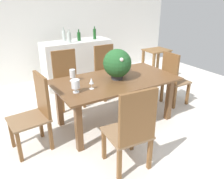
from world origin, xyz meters
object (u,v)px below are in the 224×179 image
chair_far_right (106,69)px  wine_bottle_tall (64,35)px  chair_foot_end (173,77)px  kitchen_counter (77,63)px  wine_bottle_clear (79,36)px  crystal_vase_center_near (73,75)px  chair_head_end (36,110)px  wine_glass (91,81)px  side_table (156,58)px  crystal_vase_left (123,65)px  wine_bottle_green (69,37)px  chair_far_left (67,76)px  dining_table (116,86)px  flower_centerpiece (117,64)px  chair_near_left (132,128)px  crystal_vase_right (76,84)px  wine_bottle_amber (95,34)px

chair_far_right → wine_bottle_tall: 1.22m
chair_foot_end → kitchen_counter: (-1.07, 1.84, -0.04)m
wine_bottle_clear → wine_bottle_tall: bearing=148.0°
chair_far_right → crystal_vase_center_near: (-0.99, -0.74, 0.28)m
chair_head_end → wine_glass: bearing=72.4°
chair_foot_end → side_table: chair_foot_end is taller
chair_head_end → crystal_vase_left: size_ratio=5.77×
wine_bottle_green → chair_far_left: bearing=-117.7°
kitchen_counter → crystal_vase_center_near: bearing=-114.8°
dining_table → chair_far_left: chair_far_left is taller
flower_centerpiece → wine_bottle_clear: (0.19, 1.81, 0.12)m
chair_head_end → wine_glass: chair_head_end is taller
dining_table → wine_bottle_green: wine_bottle_green is taller
chair_near_left → wine_glass: chair_near_left is taller
chair_near_left → kitchen_counter: size_ratio=0.70×
flower_centerpiece → wine_glass: (-0.50, -0.15, -0.13)m
dining_table → crystal_vase_right: 0.75m
crystal_vase_center_near → wine_glass: (0.10, -0.41, 0.01)m
chair_far_right → crystal_vase_center_near: bearing=-144.5°
chair_far_left → chair_far_right: (0.82, -0.01, 0.00)m
crystal_vase_center_near → crystal_vase_right: (-0.12, -0.41, 0.01)m
chair_foot_end → wine_bottle_green: bearing=37.2°
chair_far_right → chair_near_left: (-0.83, -2.02, 0.01)m
chair_head_end → flower_centerpiece: (1.23, -0.01, 0.43)m
chair_near_left → wine_glass: bearing=-81.7°
crystal_vase_center_near → dining_table: bearing=-24.1°
wine_bottle_tall → chair_far_left: bearing=-110.0°
crystal_vase_right → wine_bottle_clear: size_ratio=0.74×
chair_near_left → wine_glass: (-0.05, 0.87, 0.28)m
crystal_vase_center_near → chair_far_right: bearing=36.8°
dining_table → side_table: dining_table is taller
chair_foot_end → crystal_vase_center_near: 1.84m
chair_foot_end → dining_table: bearing=90.8°
flower_centerpiece → dining_table: bearing=-177.6°
flower_centerpiece → crystal_vase_left: (0.27, 0.25, -0.14)m
chair_near_left → wine_bottle_amber: (1.01, 2.81, 0.54)m
chair_foot_end → wine_bottle_clear: size_ratio=4.14×
chair_head_end → chair_near_left: chair_near_left is taller
chair_head_end → crystal_vase_right: size_ratio=5.70×
chair_foot_end → crystal_vase_left: (-0.92, 0.25, 0.30)m
crystal_vase_right → wine_bottle_green: wine_bottle_green is taller
crystal_vase_right → wine_bottle_tall: bearing=73.1°
dining_table → crystal_vase_left: bearing=39.4°
wine_bottle_amber → chair_near_left: bearing=-109.7°
wine_glass → wine_bottle_clear: (0.69, 1.96, 0.25)m
crystal_vase_right → dining_table: bearing=12.0°
wine_bottle_green → side_table: wine_bottle_green is taller
crystal_vase_center_near → kitchen_counter: kitchen_counter is taller
chair_far_right → crystal_vase_center_near: 1.27m
crystal_vase_left → wine_bottle_amber: size_ratio=0.62×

